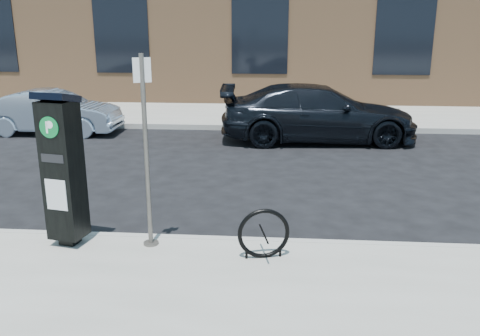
# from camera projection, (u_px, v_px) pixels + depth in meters

# --- Properties ---
(ground) EXTENTS (120.00, 120.00, 0.00)m
(ground) POSITION_uv_depth(u_px,v_px,m) (222.00, 247.00, 7.17)
(ground) COLOR black
(ground) RESTS_ON ground
(sidewalk_far) EXTENTS (60.00, 12.00, 0.15)m
(sidewalk_far) POSITION_uv_depth(u_px,v_px,m) (261.00, 98.00, 20.56)
(sidewalk_far) COLOR gray
(sidewalk_far) RESTS_ON ground
(curb_near) EXTENTS (60.00, 0.12, 0.16)m
(curb_near) POSITION_uv_depth(u_px,v_px,m) (222.00, 243.00, 7.13)
(curb_near) COLOR #9E9B93
(curb_near) RESTS_ON ground
(curb_far) EXTENTS (60.00, 0.12, 0.16)m
(curb_far) POSITION_uv_depth(u_px,v_px,m) (253.00, 128.00, 14.83)
(curb_far) COLOR #9E9B93
(curb_far) RESTS_ON ground
(parking_kiosk) EXTENTS (0.56, 0.51, 2.08)m
(parking_kiosk) POSITION_uv_depth(u_px,v_px,m) (63.00, 168.00, 6.65)
(parking_kiosk) COLOR black
(parking_kiosk) RESTS_ON sidewalk_near
(sign_pole) EXTENTS (0.21, 0.20, 2.55)m
(sign_pole) POSITION_uv_depth(u_px,v_px,m) (146.00, 154.00, 6.56)
(sign_pole) COLOR #504A46
(sign_pole) RESTS_ON sidewalk_near
(bike_rack) EXTENTS (0.67, 0.20, 0.67)m
(bike_rack) POSITION_uv_depth(u_px,v_px,m) (264.00, 234.00, 6.44)
(bike_rack) COLOR black
(bike_rack) RESTS_ON sidewalk_near
(car_silver) EXTENTS (3.73, 1.34, 1.22)m
(car_silver) POSITION_uv_depth(u_px,v_px,m) (53.00, 112.00, 14.28)
(car_silver) COLOR #92A4BA
(car_silver) RESTS_ON ground
(car_dark) EXTENTS (5.24, 2.41, 1.49)m
(car_dark) POSITION_uv_depth(u_px,v_px,m) (318.00, 113.00, 13.38)
(car_dark) COLOR black
(car_dark) RESTS_ON ground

